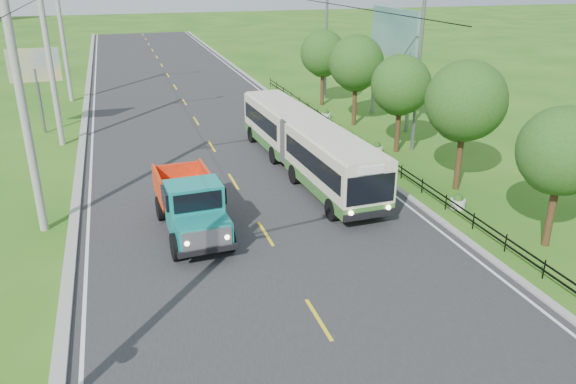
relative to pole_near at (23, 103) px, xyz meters
name	(u,v)px	position (x,y,z in m)	size (l,w,h in m)	color
ground	(319,320)	(8.26, -9.00, -5.09)	(240.00, 240.00, 0.00)	#255E16
road	(206,137)	(8.26, 11.00, -5.08)	(14.00, 120.00, 0.02)	#28282B
curb_left	(82,146)	(1.06, 11.00, -5.02)	(0.40, 120.00, 0.15)	#9E9E99
curb_right	(316,127)	(15.41, 11.00, -5.04)	(0.30, 120.00, 0.10)	#9E9E99
edge_line_left	(92,147)	(1.61, 11.00, -5.07)	(0.12, 120.00, 0.00)	silver
edge_line_right	(309,128)	(14.91, 11.00, -5.07)	(0.12, 120.00, 0.00)	silver
centre_dash	(319,319)	(8.26, -9.00, -5.07)	(0.12, 2.20, 0.00)	yellow
railing_right	(367,149)	(16.26, 5.00, -4.79)	(0.04, 40.00, 0.60)	black
pole_near	(23,103)	(0.00, 0.00, 0.00)	(3.51, 0.32, 10.00)	gray
pole_mid	(50,56)	(0.00, 12.00, 0.00)	(3.51, 0.32, 10.00)	gray
pole_far	(63,33)	(0.00, 24.00, 0.00)	(3.51, 0.32, 10.00)	gray
tree_second	(560,155)	(18.12, -6.86, -1.57)	(3.18, 3.26, 5.30)	#382314
tree_third	(465,105)	(18.12, -0.86, -1.11)	(3.60, 3.62, 6.00)	#382314
tree_fourth	(400,88)	(18.12, 5.14, -1.51)	(3.24, 3.31, 5.40)	#382314
tree_fifth	(356,65)	(18.12, 11.14, -1.24)	(3.48, 3.52, 5.80)	#382314
tree_back	(323,55)	(18.12, 17.14, -1.44)	(3.30, 3.36, 5.50)	#382314
streetlight_mid	(417,63)	(18.90, 5.00, -0.19)	(3.02, 0.20, 9.07)	slate
streetlight_far	(324,35)	(18.90, 19.00, -0.19)	(3.02, 0.20, 9.07)	slate
planter_near	(458,202)	(16.86, -3.00, -4.81)	(0.64, 0.64, 0.67)	silver
planter_mid	(377,148)	(16.86, 5.00, -4.81)	(0.64, 0.64, 0.67)	silver
planter_far	(326,115)	(16.86, 13.00, -4.81)	(0.64, 0.64, 0.67)	silver
billboard_left	(35,71)	(-1.24, 15.00, -1.23)	(3.00, 0.20, 5.20)	slate
billboard_right	(393,40)	(20.56, 11.00, 0.25)	(0.24, 6.00, 7.30)	slate
bus	(305,141)	(12.00, 3.26, -3.45)	(2.88, 14.23, 2.73)	#366D2B
dump_truck	(191,201)	(5.56, -2.02, -3.75)	(2.47, 5.75, 2.37)	#168682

